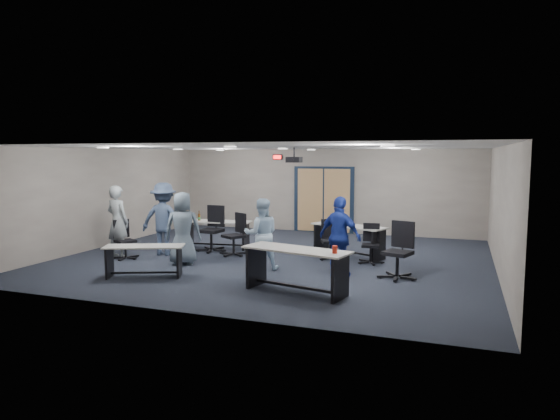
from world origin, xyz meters
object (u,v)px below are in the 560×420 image
(chair_back_c, at_px, (330,240))
(chair_loose_left, at_px, (125,240))
(chair_back_a, at_px, (211,229))
(person_lightblue, at_px, (262,234))
(table_back_left, at_px, (217,229))
(person_gray, at_px, (118,222))
(table_front_right, at_px, (296,263))
(chair_back_d, at_px, (371,244))
(table_front_left, at_px, (144,256))
(table_back_right, at_px, (349,235))
(person_plaid, at_px, (183,228))
(chair_back_b, at_px, (233,234))
(person_back, at_px, (164,219))
(chair_loose_right, at_px, (398,251))
(person_navy, at_px, (340,237))

(chair_back_c, distance_m, chair_loose_left, 4.98)
(chair_back_a, height_order, person_lightblue, person_lightblue)
(table_back_left, bearing_deg, person_gray, -138.64)
(table_front_right, distance_m, chair_back_d, 3.09)
(table_front_left, xyz_separation_m, person_lightblue, (2.02, 1.47, 0.34))
(chair_loose_left, bearing_deg, table_back_right, -39.08)
(chair_back_c, xyz_separation_m, person_gray, (-4.96, -1.59, 0.41))
(table_front_right, bearing_deg, person_plaid, 169.20)
(chair_back_b, distance_m, person_back, 1.80)
(chair_back_d, height_order, person_lightblue, person_lightblue)
(chair_back_c, relative_size, person_plaid, 0.57)
(person_plaid, relative_size, person_back, 0.92)
(chair_loose_right, bearing_deg, chair_back_c, 158.52)
(chair_back_b, height_order, person_plaid, person_plaid)
(person_navy, bearing_deg, table_back_right, -61.66)
(person_navy, bearing_deg, table_front_right, 93.20)
(chair_loose_right, bearing_deg, person_back, -167.71)
(person_lightblue, distance_m, person_back, 3.01)
(person_gray, bearing_deg, person_plaid, -173.13)
(table_back_right, distance_m, chair_back_b, 2.89)
(table_front_right, bearing_deg, person_back, 165.30)
(chair_loose_left, bearing_deg, person_navy, -62.26)
(table_front_left, height_order, chair_back_a, chair_back_a)
(chair_back_b, xyz_separation_m, person_back, (-1.67, -0.54, 0.39))
(chair_back_c, relative_size, person_back, 0.52)
(table_front_left, xyz_separation_m, person_navy, (3.79, 1.40, 0.39))
(table_front_right, distance_m, person_lightblue, 2.02)
(chair_back_a, bearing_deg, table_back_right, 13.70)
(table_front_right, distance_m, chair_back_b, 3.76)
(table_front_right, height_order, chair_back_a, chair_back_a)
(chair_back_b, distance_m, person_gray, 2.85)
(table_back_left, bearing_deg, chair_loose_right, -27.70)
(person_plaid, xyz_separation_m, person_navy, (3.68, 0.05, -0.00))
(chair_loose_left, xyz_separation_m, person_navy, (5.30, 0.02, 0.36))
(chair_back_c, bearing_deg, table_back_left, 148.98)
(chair_back_a, height_order, chair_back_c, chair_back_a)
(table_front_left, bearing_deg, chair_back_c, 21.23)
(chair_back_d, height_order, person_plaid, person_plaid)
(table_back_right, height_order, chair_back_a, chair_back_a)
(table_back_left, relative_size, person_lightblue, 1.20)
(person_plaid, height_order, person_navy, person_plaid)
(chair_back_b, relative_size, person_lightblue, 0.67)
(person_back, bearing_deg, table_front_left, 103.22)
(chair_back_b, relative_size, chair_back_d, 1.15)
(person_navy, bearing_deg, chair_back_c, -48.53)
(table_front_right, height_order, chair_loose_right, chair_loose_right)
(table_back_left, bearing_deg, chair_back_a, -87.99)
(chair_back_b, height_order, chair_loose_left, chair_back_b)
(table_front_left, relative_size, chair_loose_right, 1.46)
(table_back_left, distance_m, person_plaid, 2.12)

